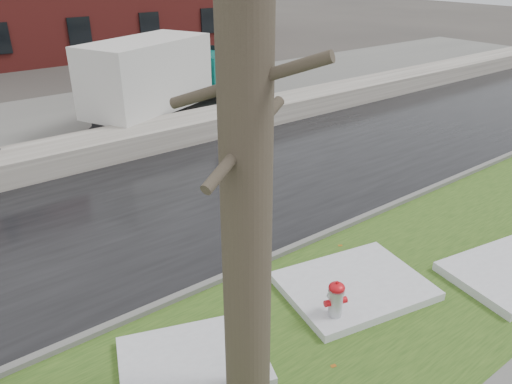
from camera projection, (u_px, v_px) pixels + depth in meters
ground at (312, 279)px, 9.80m from camera, size 120.00×120.00×0.00m
verge at (361, 311)px, 8.89m from camera, size 60.00×4.50×0.04m
road at (194, 198)px, 13.02m from camera, size 60.00×7.00×0.03m
parking_lot at (79, 121)px, 19.11m from camera, size 60.00×9.00×0.03m
curb at (280, 254)px, 10.48m from camera, size 60.00×0.15×0.14m
snowbank at (125, 142)px, 15.88m from camera, size 60.00×1.60×0.75m
fire_hydrant at (336, 301)px, 8.39m from camera, size 0.42×0.39×0.84m
tree at (246, 149)px, 5.43m from camera, size 1.50×1.73×7.55m
box_truck at (165, 76)px, 18.72m from camera, size 9.18×5.10×3.12m
snow_patch_near at (354, 286)px, 9.39m from camera, size 2.94×2.48×0.16m
snow_patch_far at (193, 360)px, 7.67m from camera, size 2.61×2.25×0.14m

